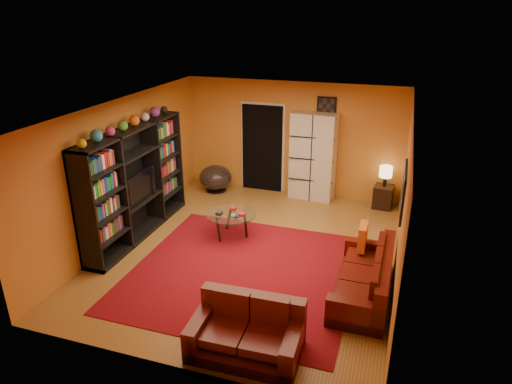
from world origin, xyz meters
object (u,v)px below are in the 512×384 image
(sofa, at_px, (368,279))
(coffee_table, at_px, (231,216))
(entertainment_unit, at_px, (135,183))
(storage_cabinet, at_px, (313,157))
(tv, at_px, (136,187))
(side_table, at_px, (383,197))
(bowl_chair, at_px, (216,178))
(table_lamp, at_px, (386,172))
(loveseat, at_px, (248,331))

(sofa, height_order, coffee_table, sofa)
(entertainment_unit, bearing_deg, storage_cabinet, 44.87)
(tv, bearing_deg, storage_cabinet, -43.85)
(storage_cabinet, height_order, side_table, storage_cabinet)
(tv, xyz_separation_m, bowl_chair, (0.51, 2.58, -0.67))
(table_lamp, bearing_deg, tv, -147.28)
(entertainment_unit, height_order, table_lamp, entertainment_unit)
(tv, bearing_deg, bowl_chair, -11.11)
(entertainment_unit, bearing_deg, bowl_chair, 77.47)
(bowl_chair, bearing_deg, tv, -101.11)
(sofa, height_order, loveseat, same)
(entertainment_unit, xyz_separation_m, loveseat, (3.05, -2.42, -0.76))
(tv, distance_m, coffee_table, 1.85)
(side_table, bearing_deg, tv, -147.28)
(bowl_chair, xyz_separation_m, table_lamp, (3.86, 0.23, 0.48))
(entertainment_unit, distance_m, storage_cabinet, 3.97)
(entertainment_unit, xyz_separation_m, storage_cabinet, (2.81, 2.80, -0.06))
(bowl_chair, distance_m, side_table, 3.87)
(side_table, height_order, table_lamp, table_lamp)
(storage_cabinet, bearing_deg, coffee_table, -108.56)
(storage_cabinet, relative_size, side_table, 3.95)
(table_lamp, bearing_deg, sofa, -90.20)
(storage_cabinet, bearing_deg, entertainment_unit, -129.45)
(entertainment_unit, relative_size, loveseat, 2.12)
(entertainment_unit, relative_size, storage_cabinet, 1.52)
(tv, distance_m, bowl_chair, 2.71)
(storage_cabinet, relative_size, bowl_chair, 2.57)
(coffee_table, relative_size, bowl_chair, 1.26)
(storage_cabinet, bearing_deg, tv, -128.17)
(bowl_chair, relative_size, side_table, 1.54)
(sofa, xyz_separation_m, loveseat, (-1.36, -1.68, -0.00))
(entertainment_unit, height_order, side_table, entertainment_unit)
(sofa, bearing_deg, tv, 172.10)
(loveseat, relative_size, storage_cabinet, 0.72)
(storage_cabinet, relative_size, table_lamp, 4.38)
(tv, distance_m, sofa, 4.46)
(coffee_table, relative_size, storage_cabinet, 0.49)
(storage_cabinet, bearing_deg, bowl_chair, -166.75)
(tv, bearing_deg, sofa, -98.68)
(sofa, xyz_separation_m, coffee_table, (-2.66, 1.16, 0.15))
(bowl_chair, bearing_deg, table_lamp, 3.41)
(bowl_chair, height_order, side_table, bowl_chair)
(entertainment_unit, height_order, storage_cabinet, entertainment_unit)
(loveseat, distance_m, side_table, 5.33)
(coffee_table, height_order, side_table, side_table)
(loveseat, height_order, bowl_chair, loveseat)
(bowl_chair, relative_size, table_lamp, 1.70)
(tv, height_order, table_lamp, tv)
(sofa, xyz_separation_m, bowl_chair, (-3.85, 3.24, 0.04))
(coffee_table, bearing_deg, bowl_chair, 119.70)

